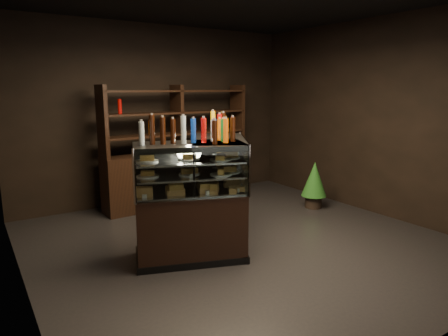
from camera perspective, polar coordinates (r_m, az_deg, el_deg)
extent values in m
plane|color=black|center=(5.24, 2.48, -10.49)|extent=(5.00, 5.00, 0.00)
cube|color=black|center=(7.06, -9.37, 7.57)|extent=(5.00, 0.02, 3.00)
cube|color=black|center=(6.65, 20.54, 6.78)|extent=(0.02, 5.00, 3.00)
cube|color=black|center=(3.99, -28.05, 3.56)|extent=(0.02, 5.00, 3.00)
cube|color=black|center=(5.04, -0.67, -6.60)|extent=(1.13, 1.35, 0.79)
cube|color=black|center=(5.16, -0.66, -10.36)|extent=(1.17, 1.39, 0.08)
cube|color=black|center=(4.83, -0.69, 3.88)|extent=(1.13, 1.35, 0.06)
cube|color=silver|center=(4.93, -0.68, -2.11)|extent=(1.07, 1.28, 0.02)
cube|color=silver|center=(4.89, -0.68, 0.02)|extent=(1.07, 1.28, 0.02)
cube|color=silver|center=(4.86, -0.69, 1.95)|extent=(1.07, 1.28, 0.02)
cube|color=white|center=(4.89, 2.98, 1.00)|extent=(0.62, 1.05, 0.56)
cylinder|color=silver|center=(5.49, 2.26, 2.14)|extent=(0.03, 0.03, 0.58)
cylinder|color=silver|center=(4.30, 3.63, -0.45)|extent=(0.03, 0.03, 0.58)
cube|color=black|center=(4.64, -4.82, -8.24)|extent=(1.34, 0.98, 0.79)
cube|color=black|center=(4.77, -4.75, -12.27)|extent=(1.38, 1.01, 0.08)
cube|color=black|center=(4.42, -5.02, 3.13)|extent=(1.34, 0.98, 0.06)
cube|color=silver|center=(4.52, -4.91, -3.39)|extent=(1.28, 0.92, 0.02)
cube|color=silver|center=(4.48, -4.95, -1.08)|extent=(1.28, 0.92, 0.02)
cube|color=silver|center=(4.44, -4.99, 1.03)|extent=(1.28, 0.92, 0.02)
cube|color=white|center=(4.16, -4.34, -0.87)|extent=(1.14, 0.42, 0.56)
cylinder|color=silver|center=(4.30, 3.63, -0.45)|extent=(0.03, 0.03, 0.58)
cylinder|color=silver|center=(4.12, -12.70, -1.23)|extent=(0.03, 0.03, 0.58)
cube|color=#C38E46|center=(4.43, -0.05, -3.16)|extent=(0.17, 0.20, 0.06)
cube|color=#C38E46|center=(4.75, -0.24, -2.14)|extent=(0.17, 0.20, 0.06)
cube|color=#C38E46|center=(5.08, -0.40, -1.24)|extent=(0.17, 0.20, 0.06)
cube|color=#C38E46|center=(5.42, -0.55, -0.46)|extent=(0.17, 0.20, 0.06)
cylinder|color=white|center=(4.43, -0.47, -0.93)|extent=(0.24, 0.24, 0.02)
cube|color=#C38E46|center=(4.43, -0.47, -0.50)|extent=(0.16, 0.19, 0.05)
cylinder|color=white|center=(4.88, -0.68, 0.22)|extent=(0.24, 0.24, 0.02)
cube|color=#C38E46|center=(4.88, -0.68, 0.61)|extent=(0.16, 0.19, 0.05)
cylinder|color=white|center=(5.34, -0.85, 1.17)|extent=(0.24, 0.24, 0.02)
cube|color=#C38E46|center=(5.33, -0.86, 1.54)|extent=(0.16, 0.19, 0.05)
cylinder|color=white|center=(4.40, -0.48, 1.20)|extent=(0.24, 0.24, 0.02)
cube|color=#C38E46|center=(4.39, -0.48, 1.64)|extent=(0.16, 0.19, 0.05)
cylinder|color=white|center=(4.85, -0.69, 2.16)|extent=(0.24, 0.24, 0.02)
cube|color=#C38E46|center=(4.85, -0.69, 2.56)|extent=(0.16, 0.19, 0.05)
cylinder|color=white|center=(5.31, -0.86, 2.95)|extent=(0.24, 0.24, 0.02)
cube|color=#C38E46|center=(5.30, -0.86, 3.32)|extent=(0.16, 0.19, 0.05)
cube|color=#C38E46|center=(4.44, -11.37, -3.34)|extent=(0.20, 0.15, 0.06)
cube|color=#C38E46|center=(4.46, -7.02, -3.13)|extent=(0.20, 0.15, 0.06)
cube|color=#C38E46|center=(4.51, -2.73, -2.90)|extent=(0.20, 0.15, 0.06)
cube|color=#C38E46|center=(4.58, 1.45, -2.66)|extent=(0.20, 0.15, 0.06)
cylinder|color=white|center=(4.43, -10.85, -1.14)|extent=(0.24, 0.24, 0.02)
cube|color=#C38E46|center=(4.43, -10.86, -0.70)|extent=(0.19, 0.14, 0.05)
cylinder|color=white|center=(4.47, -4.95, -0.86)|extent=(0.24, 0.24, 0.02)
cube|color=#C38E46|center=(4.47, -4.96, -0.43)|extent=(0.19, 0.14, 0.05)
cylinder|color=white|center=(4.56, 0.77, -0.58)|extent=(0.24, 0.24, 0.02)
cube|color=#C38E46|center=(4.55, 0.77, -0.16)|extent=(0.19, 0.14, 0.05)
cylinder|color=white|center=(4.40, -10.93, 0.99)|extent=(0.24, 0.24, 0.02)
cube|color=#C38E46|center=(4.39, -10.94, 1.43)|extent=(0.19, 0.14, 0.05)
cylinder|color=white|center=(4.44, -4.99, 1.25)|extent=(0.24, 0.24, 0.02)
cube|color=#C38E46|center=(4.44, -5.00, 1.69)|extent=(0.19, 0.14, 0.05)
cylinder|color=white|center=(4.53, 0.78, 1.49)|extent=(0.24, 0.24, 0.02)
cube|color=#C38E46|center=(4.52, 0.78, 1.92)|extent=(0.19, 0.14, 0.05)
cylinder|color=yellow|center=(4.31, -0.46, 5.25)|extent=(0.06, 0.06, 0.28)
cylinder|color=silver|center=(4.29, -0.46, 7.24)|extent=(0.03, 0.03, 0.02)
cylinder|color=#147223|center=(4.42, -0.52, 5.40)|extent=(0.06, 0.06, 0.28)
cylinder|color=silver|center=(4.41, -0.52, 7.34)|extent=(0.03, 0.03, 0.02)
cylinder|color=#B20C0A|center=(4.53, -0.57, 5.55)|extent=(0.06, 0.06, 0.28)
cylinder|color=silver|center=(4.52, -0.57, 7.44)|extent=(0.03, 0.03, 0.02)
cylinder|color=black|center=(4.64, -0.62, 5.69)|extent=(0.06, 0.06, 0.28)
cylinder|color=silver|center=(4.63, -0.63, 7.54)|extent=(0.03, 0.03, 0.02)
cylinder|color=silver|center=(4.76, -0.67, 5.83)|extent=(0.06, 0.06, 0.28)
cylinder|color=silver|center=(4.75, -0.68, 7.63)|extent=(0.03, 0.03, 0.02)
cylinder|color=#D8590A|center=(4.87, -0.72, 5.95)|extent=(0.06, 0.06, 0.28)
cylinder|color=silver|center=(4.86, -0.72, 7.72)|extent=(0.03, 0.03, 0.02)
cylinder|color=#0F38B2|center=(4.98, -0.76, 6.08)|extent=(0.06, 0.06, 0.28)
cylinder|color=silver|center=(4.97, -0.77, 7.80)|extent=(0.03, 0.03, 0.02)
cylinder|color=yellow|center=(5.09, -0.81, 6.19)|extent=(0.06, 0.06, 0.28)
cylinder|color=silver|center=(5.08, -0.81, 7.88)|extent=(0.03, 0.03, 0.02)
cylinder|color=#147223|center=(5.21, -0.85, 6.31)|extent=(0.06, 0.06, 0.28)
cylinder|color=silver|center=(5.20, -0.85, 7.95)|extent=(0.03, 0.03, 0.02)
cylinder|color=#B20C0A|center=(5.32, -0.89, 6.41)|extent=(0.06, 0.06, 0.28)
cylinder|color=silver|center=(5.31, -0.89, 8.03)|extent=(0.03, 0.03, 0.02)
cylinder|color=yellow|center=(4.35, -11.72, 5.07)|extent=(0.06, 0.06, 0.28)
cylinder|color=silver|center=(4.34, -11.80, 7.04)|extent=(0.03, 0.03, 0.02)
cylinder|color=#147223|center=(4.36, -10.23, 5.14)|extent=(0.06, 0.06, 0.28)
cylinder|color=silver|center=(4.35, -10.30, 7.10)|extent=(0.03, 0.03, 0.02)
cylinder|color=#B20C0A|center=(4.37, -8.75, 5.20)|extent=(0.06, 0.06, 0.28)
cylinder|color=silver|center=(4.35, -8.81, 7.16)|extent=(0.03, 0.03, 0.02)
cylinder|color=black|center=(4.38, -7.27, 5.25)|extent=(0.06, 0.06, 0.28)
cylinder|color=silver|center=(4.36, -7.32, 7.21)|extent=(0.03, 0.03, 0.02)
cylinder|color=silver|center=(4.39, -5.79, 5.30)|extent=(0.06, 0.06, 0.28)
cylinder|color=silver|center=(4.38, -5.83, 7.26)|extent=(0.03, 0.03, 0.02)
cylinder|color=#D8590A|center=(4.41, -4.33, 5.35)|extent=(0.06, 0.06, 0.28)
cylinder|color=silver|center=(4.39, -4.36, 7.30)|extent=(0.03, 0.03, 0.02)
cylinder|color=#0F38B2|center=(4.42, -2.88, 5.39)|extent=(0.06, 0.06, 0.28)
cylinder|color=silver|center=(4.41, -2.90, 7.33)|extent=(0.03, 0.03, 0.02)
cylinder|color=yellow|center=(4.45, -1.44, 5.43)|extent=(0.06, 0.06, 0.28)
cylinder|color=silver|center=(4.43, -1.45, 7.36)|extent=(0.03, 0.03, 0.02)
cylinder|color=#147223|center=(4.47, -0.02, 5.47)|extent=(0.06, 0.06, 0.28)
cylinder|color=silver|center=(4.46, -0.02, 7.39)|extent=(0.03, 0.03, 0.02)
cylinder|color=#B20C0A|center=(4.50, 1.39, 5.50)|extent=(0.06, 0.06, 0.28)
cylinder|color=silver|center=(4.48, 1.40, 7.41)|extent=(0.03, 0.03, 0.02)
cylinder|color=black|center=(6.79, 12.65, -4.70)|extent=(0.27, 0.27, 0.20)
cone|color=#1A4E16|center=(6.70, 12.79, -1.54)|extent=(0.41, 0.41, 0.57)
cone|color=#1A4E16|center=(6.66, 12.86, 0.03)|extent=(0.32, 0.32, 0.40)
cube|color=black|center=(6.86, -6.52, -1.33)|extent=(2.60, 0.54, 0.90)
cube|color=black|center=(6.21, -16.99, 6.26)|extent=(0.08, 0.38, 1.10)
cube|color=black|center=(6.72, -6.71, 7.02)|extent=(0.08, 0.38, 1.10)
cube|color=black|center=(7.41, 1.91, 7.49)|extent=(0.08, 0.38, 1.10)
cube|color=black|center=(6.74, -6.66, 4.90)|extent=(2.54, 0.49, 0.03)
cube|color=black|center=(6.71, -6.73, 7.88)|extent=(2.54, 0.49, 0.03)
cube|color=black|center=(6.70, -6.80, 10.86)|extent=(2.54, 0.49, 0.03)
cylinder|color=yellow|center=(6.31, -14.52, 5.33)|extent=(0.06, 0.06, 0.22)
cylinder|color=#147223|center=(6.50, -10.48, 5.67)|extent=(0.06, 0.06, 0.22)
cylinder|color=#B20C0A|center=(6.73, -6.69, 5.96)|extent=(0.06, 0.06, 0.22)
cylinder|color=black|center=(6.98, -3.15, 6.21)|extent=(0.06, 0.06, 0.22)
cylinder|color=silver|center=(7.25, 0.14, 6.43)|extent=(0.06, 0.06, 0.22)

